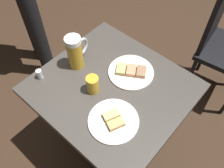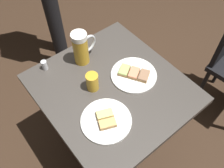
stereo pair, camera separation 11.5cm
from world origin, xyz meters
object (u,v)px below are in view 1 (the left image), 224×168
(salt_shaker, at_px, (40,74))
(cafe_chair, at_px, (223,41))
(plate_far, at_px, (113,121))
(beer_mug, at_px, (76,52))
(beer_glass_small, at_px, (93,84))
(plate_near, at_px, (131,72))

(salt_shaker, relative_size, cafe_chair, 0.06)
(plate_far, distance_m, beer_mug, 0.39)
(beer_mug, height_order, beer_glass_small, beer_mug)
(plate_near, xyz_separation_m, cafe_chair, (-0.75, 0.21, -0.19))
(beer_mug, bearing_deg, cafe_chair, 153.02)
(plate_far, bearing_deg, beer_mug, -109.49)
(plate_far, relative_size, salt_shaker, 4.25)
(plate_far, xyz_separation_m, beer_mug, (-0.13, -0.36, 0.08))
(salt_shaker, height_order, cafe_chair, cafe_chair)
(beer_mug, xyz_separation_m, cafe_chair, (-0.89, 0.45, -0.28))
(plate_near, distance_m, salt_shaker, 0.46)
(salt_shaker, bearing_deg, cafe_chair, 153.91)
(plate_near, height_order, cafe_chair, cafe_chair)
(salt_shaker, distance_m, cafe_chair, 1.22)
(plate_far, distance_m, beer_glass_small, 0.20)
(plate_near, height_order, beer_glass_small, beer_glass_small)
(plate_far, xyz_separation_m, cafe_chair, (-1.02, 0.09, -0.19))
(beer_glass_small, xyz_separation_m, salt_shaker, (0.12, -0.25, -0.02))
(beer_glass_small, height_order, salt_shaker, beer_glass_small)
(plate_near, bearing_deg, beer_glass_small, -18.43)
(beer_mug, relative_size, beer_glass_small, 1.98)
(beer_mug, relative_size, cafe_chair, 0.20)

